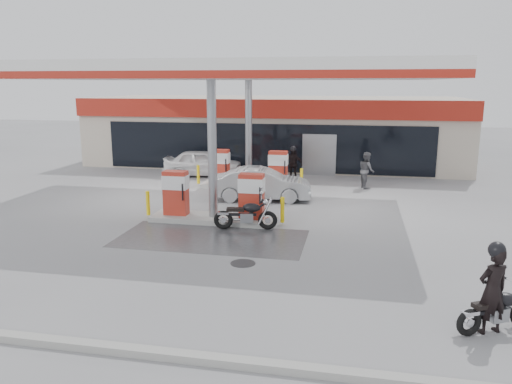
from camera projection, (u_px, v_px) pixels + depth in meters
ground at (196, 237)px, 16.06m from camera, size 90.00×90.00×0.00m
wet_patch at (211, 238)px, 15.96m from camera, size 6.00×3.00×0.00m
drain_cover at (243, 263)px, 13.75m from camera, size 0.70×0.70×0.01m
kerb at (79, 345)px, 9.34m from camera, size 28.00×0.25×0.15m
store_building at (276, 130)px, 30.88m from camera, size 22.00×8.22×4.00m
canopy at (232, 72)px, 19.71m from camera, size 16.00×10.02×5.51m
pump_island_near at (213, 202)px, 17.82m from camera, size 5.14×1.30×1.78m
pump_island_far at (249, 173)px, 23.56m from camera, size 5.14×1.30×1.78m
main_motorcycle at (498, 311)px, 9.94m from camera, size 1.70×1.06×0.96m
biker_main at (493, 291)px, 9.78m from camera, size 0.77×0.67×1.78m
parked_motorcycle at (247, 215)px, 16.84m from camera, size 2.15×0.82×1.11m
sedan_white at (203, 163)px, 26.47m from camera, size 4.34×2.22×1.41m
attendant at (367, 170)px, 23.43m from camera, size 0.87×0.99×1.71m
hatchback_silver at (262, 184)px, 21.06m from camera, size 4.32×1.94×1.38m
parked_car_left at (123, 153)px, 31.14m from camera, size 4.32×2.55×1.17m
biker_walking at (293, 164)px, 25.29m from camera, size 0.99×0.46×1.65m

